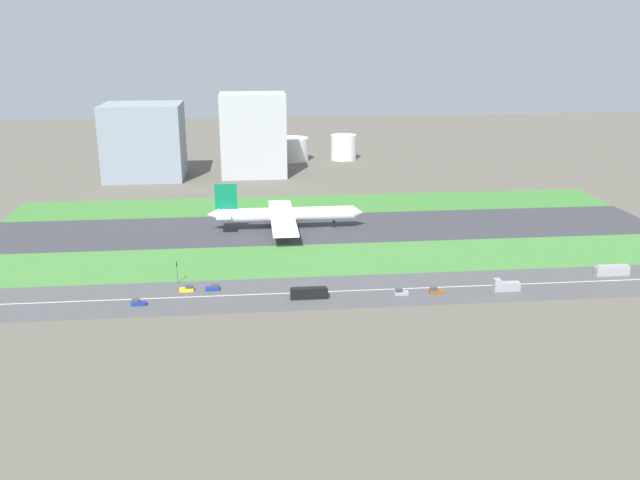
{
  "coord_description": "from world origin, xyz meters",
  "views": [
    {
      "loc": [
        -31.21,
        -269.23,
        78.06
      ],
      "look_at": [
        -6.6,
        -36.5,
        6.0
      ],
      "focal_mm": 37.56,
      "sensor_mm": 36.0,
      "label": 1
    }
  ],
  "objects": [
    {
      "name": "ground_plane",
      "position": [
        0.0,
        0.0,
        0.0
      ],
      "size": [
        800.0,
        800.0,
        0.0
      ],
      "primitive_type": "plane",
      "color": "#5B564C"
    },
    {
      "name": "runway",
      "position": [
        0.0,
        0.0,
        0.05
      ],
      "size": [
        280.0,
        46.0,
        0.1
      ],
      "primitive_type": "cube",
      "color": "#38383D",
      "rests_on": "ground_plane"
    },
    {
      "name": "grass_median_north",
      "position": [
        0.0,
        41.0,
        0.05
      ],
      "size": [
        280.0,
        36.0,
        0.1
      ],
      "primitive_type": "cube",
      "color": "#3D7A33",
      "rests_on": "ground_plane"
    },
    {
      "name": "grass_median_south",
      "position": [
        0.0,
        -41.0,
        0.05
      ],
      "size": [
        280.0,
        36.0,
        0.1
      ],
      "primitive_type": "cube",
      "color": "#427F38",
      "rests_on": "ground_plane"
    },
    {
      "name": "highway",
      "position": [
        0.0,
        -73.0,
        0.05
      ],
      "size": [
        280.0,
        28.0,
        0.1
      ],
      "primitive_type": "cube",
      "color": "#4C4C4F",
      "rests_on": "ground_plane"
    },
    {
      "name": "highway_centerline",
      "position": [
        0.0,
        -73.0,
        0.11
      ],
      "size": [
        266.0,
        0.5,
        0.01
      ],
      "primitive_type": "cube",
      "color": "silver",
      "rests_on": "highway"
    },
    {
      "name": "airliner",
      "position": [
        -18.17,
        0.0,
        6.23
      ],
      "size": [
        65.0,
        56.0,
        19.7
      ],
      "color": "white",
      "rests_on": "runway"
    },
    {
      "name": "bus_1",
      "position": [
        -14.39,
        -78.0,
        1.82
      ],
      "size": [
        11.6,
        2.5,
        3.5
      ],
      "rotation": [
        0.0,
        0.0,
        3.14
      ],
      "color": "black",
      "rests_on": "highway"
    },
    {
      "name": "truck_0",
      "position": [
        48.37,
        -78.0,
        1.67
      ],
      "size": [
        8.4,
        2.5,
        4.0
      ],
      "rotation": [
        0.0,
        0.0,
        3.14
      ],
      "color": "#99999E",
      "rests_on": "highway"
    },
    {
      "name": "car_5",
      "position": [
        25.57,
        -78.0,
        0.92
      ],
      "size": [
        4.4,
        1.8,
        2.0
      ],
      "rotation": [
        0.0,
        0.0,
        3.14
      ],
      "color": "brown",
      "rests_on": "highway"
    },
    {
      "name": "car_1",
      "position": [
        -44.13,
        -68.0,
        0.92
      ],
      "size": [
        4.4,
        1.8,
        2.0
      ],
      "color": "navy",
      "rests_on": "highway"
    },
    {
      "name": "car_0",
      "position": [
        -66.09,
        -78.0,
        0.92
      ],
      "size": [
        4.4,
        1.8,
        2.0
      ],
      "rotation": [
        0.0,
        0.0,
        3.14
      ],
      "color": "navy",
      "rests_on": "highway"
    },
    {
      "name": "car_2",
      "position": [
        -52.24,
        -68.0,
        0.92
      ],
      "size": [
        4.4,
        1.8,
        2.0
      ],
      "color": "yellow",
      "rests_on": "highway"
    },
    {
      "name": "bus_0",
      "position": [
        89.39,
        -68.0,
        1.82
      ],
      "size": [
        11.6,
        2.5,
        3.5
      ],
      "color": "#99999E",
      "rests_on": "highway"
    },
    {
      "name": "car_4",
      "position": [
        14.38,
        -78.0,
        0.92
      ],
      "size": [
        4.4,
        1.8,
        2.0
      ],
      "rotation": [
        0.0,
        0.0,
        3.14
      ],
      "color": "#99999E",
      "rests_on": "highway"
    },
    {
      "name": "traffic_light",
      "position": [
        -56.04,
        -60.01,
        4.29
      ],
      "size": [
        0.36,
        0.5,
        7.2
      ],
      "color": "#4C4C51",
      "rests_on": "highway"
    },
    {
      "name": "terminal_building",
      "position": [
        -90.0,
        114.0,
        20.72
      ],
      "size": [
        42.98,
        37.71,
        41.45
      ],
      "primitive_type": "cube",
      "color": "gray",
      "rests_on": "ground_plane"
    },
    {
      "name": "hangar_building",
      "position": [
        -28.92,
        114.0,
        23.35
      ],
      "size": [
        36.66,
        27.85,
        46.7
      ],
      "primitive_type": "cube",
      "color": "#B2B2B7",
      "rests_on": "ground_plane"
    },
    {
      "name": "fuel_tank_west",
      "position": [
        -4.87,
        159.0,
        7.35
      ],
      "size": [
        22.69,
        22.69,
        14.69
      ],
      "primitive_type": "cylinder",
      "color": "silver",
      "rests_on": "ground_plane"
    },
    {
      "name": "fuel_tank_centre",
      "position": [
        29.44,
        159.0,
        8.03
      ],
      "size": [
        16.48,
        16.48,
        16.06
      ],
      "primitive_type": "cylinder",
      "color": "silver",
      "rests_on": "ground_plane"
    }
  ]
}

